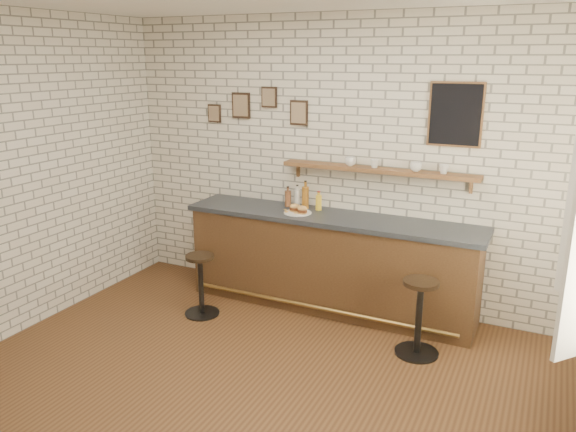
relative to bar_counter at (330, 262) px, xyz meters
name	(u,v)px	position (x,y,z in m)	size (l,w,h in m)	color
ground	(252,388)	(0.01, -1.70, -0.51)	(5.00, 5.00, 0.00)	brown
bar_counter	(330,262)	(0.00, 0.00, 0.00)	(3.10, 0.65, 1.01)	#4D331C
sandwich_plate	(298,213)	(-0.34, -0.07, 0.51)	(0.28, 0.28, 0.01)	white
ciabatta_sandwich	(299,209)	(-0.33, -0.07, 0.55)	(0.24, 0.17, 0.07)	tan
potato_chips	(296,212)	(-0.36, -0.07, 0.52)	(0.25, 0.18, 0.00)	#E2B04F
bitters_bottle_brown	(288,198)	(-0.56, 0.14, 0.59)	(0.07, 0.07, 0.22)	brown
bitters_bottle_white	(297,198)	(-0.44, 0.14, 0.60)	(0.06, 0.06, 0.25)	silver
bitters_bottle_amber	(305,197)	(-0.35, 0.14, 0.63)	(0.07, 0.07, 0.30)	#985B18
condiment_bottle_yellow	(319,202)	(-0.20, 0.14, 0.59)	(0.06, 0.06, 0.20)	yellow
bar_stool_left	(201,283)	(-1.12, -0.74, -0.16)	(0.36, 0.36, 0.65)	black
bar_stool_right	(419,315)	(1.07, -0.58, -0.13)	(0.39, 0.39, 0.70)	black
wall_shelf	(377,170)	(0.41, 0.20, 0.97)	(2.00, 0.18, 0.18)	brown
shelf_cup_a	(350,161)	(0.12, 0.20, 1.04)	(0.11, 0.11, 0.09)	white
shelf_cup_b	(375,164)	(0.37, 0.20, 1.04)	(0.09, 0.09, 0.08)	white
shelf_cup_c	(416,167)	(0.79, 0.20, 1.04)	(0.11, 0.11, 0.09)	white
shelf_cup_d	(444,169)	(1.05, 0.20, 1.04)	(0.09, 0.09, 0.09)	white
back_wall_decor	(365,111)	(0.23, 0.28, 1.54)	(2.96, 0.02, 0.56)	black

